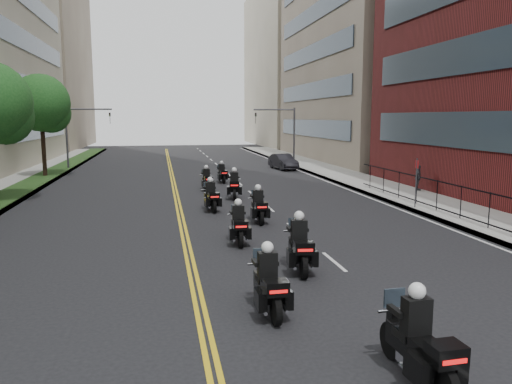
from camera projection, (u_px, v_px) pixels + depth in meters
sidewalk_right at (384, 189)px, 32.59m from camera, size 4.00×90.00×0.15m
grass_strip at (2, 198)px, 28.25m from camera, size 2.00×90.00×0.04m
building_right_tan at (378, 22)px, 54.46m from camera, size 15.11×28.00×30.00m
building_right_far at (302, 67)px, 83.90m from camera, size 15.00×28.00×26.00m
building_left_far at (26, 62)px, 75.79m from camera, size 16.00×28.00×26.00m
iron_fence at (506, 215)px, 19.65m from camera, size 0.05×28.00×1.50m
traffic_signal_right at (285, 128)px, 48.10m from camera, size 4.09×0.20×5.60m
traffic_signal_left at (77, 128)px, 44.54m from camera, size 4.09×0.20×5.60m
motorcycle_1 at (419, 345)px, 8.83m from camera, size 0.59×2.47×1.82m
motorcycle_2 at (269, 285)px, 12.03m from camera, size 0.55×2.37×1.75m
motorcycle_3 at (300, 248)px, 15.36m from camera, size 0.72×2.51×1.85m
motorcycle_4 at (239, 226)px, 18.71m from camera, size 0.56×2.28×1.68m
motorcycle_5 at (259, 207)px, 22.50m from camera, size 0.54×2.31×1.70m
motorcycle_6 at (211, 197)px, 25.25m from camera, size 0.64×2.31×1.71m
motorcycle_7 at (234, 186)px, 29.06m from camera, size 0.75×2.44×1.81m
motorcycle_8 at (207, 180)px, 32.31m from camera, size 0.58×2.21×1.63m
motorcycle_9 at (222, 174)px, 36.04m from camera, size 0.56×2.14×1.58m
parked_sedan at (283, 162)px, 45.27m from camera, size 2.02×4.37×1.39m
pedestrian_c at (418, 178)px, 31.19m from camera, size 0.69×1.03×1.62m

